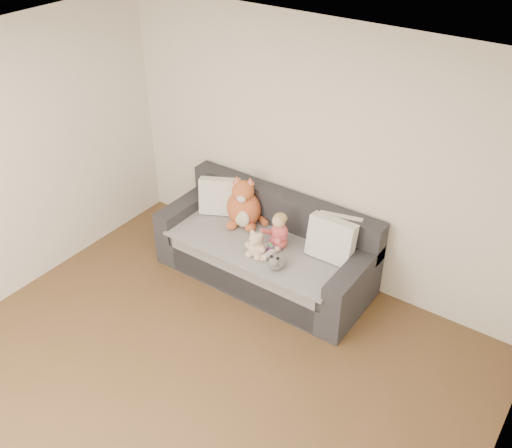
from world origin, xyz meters
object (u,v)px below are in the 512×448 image
at_px(toddler, 277,234).
at_px(plush_cat, 244,206).
at_px(sippy_cup, 271,248).
at_px(teddy_bear, 256,246).
at_px(sofa, 267,251).

bearing_deg(toddler, plush_cat, 174.72).
bearing_deg(sippy_cup, toddler, 88.38).
xyz_separation_m(teddy_bear, sippy_cup, (0.09, 0.12, -0.05)).
height_order(toddler, sippy_cup, toddler).
bearing_deg(plush_cat, sofa, -39.04).
xyz_separation_m(plush_cat, sippy_cup, (0.52, -0.27, -0.15)).
bearing_deg(plush_cat, teddy_bear, -67.45).
height_order(toddler, teddy_bear, toddler).
bearing_deg(sofa, teddy_bear, -76.14).
bearing_deg(toddler, sippy_cup, -78.88).
bearing_deg(teddy_bear, plush_cat, 133.70).
relative_size(sofa, teddy_bear, 7.79).
distance_m(toddler, plush_cat, 0.55).
bearing_deg(teddy_bear, toddler, 63.13).
height_order(sofa, toddler, toddler).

